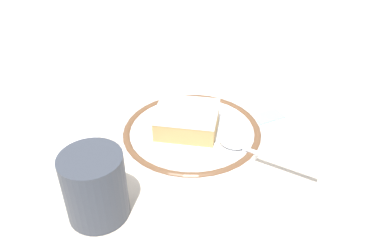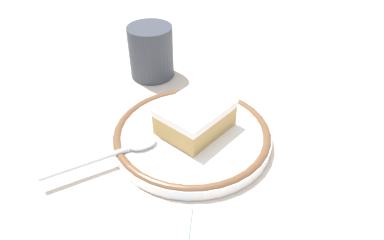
% 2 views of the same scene
% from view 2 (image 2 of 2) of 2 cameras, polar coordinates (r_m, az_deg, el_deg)
% --- Properties ---
extents(ground_plane, '(2.40, 2.40, 0.00)m').
position_cam_2_polar(ground_plane, '(0.52, 0.39, -0.61)').
color(ground_plane, '#B7B2A8').
extents(placemat, '(0.49, 0.42, 0.00)m').
position_cam_2_polar(placemat, '(0.52, 0.39, -0.54)').
color(placemat, beige).
rests_on(placemat, ground_plane).
extents(plate, '(0.22, 0.22, 0.02)m').
position_cam_2_polar(plate, '(0.49, 0.00, -2.36)').
color(plate, white).
rests_on(plate, placemat).
extents(cake_slice, '(0.11, 0.09, 0.04)m').
position_cam_2_polar(cake_slice, '(0.48, 0.51, 0.53)').
color(cake_slice, tan).
rests_on(cake_slice, plate).
extents(spoon, '(0.13, 0.10, 0.01)m').
position_cam_2_polar(spoon, '(0.46, -11.14, -4.82)').
color(spoon, silver).
rests_on(spoon, plate).
extents(cup, '(0.08, 0.08, 0.09)m').
position_cam_2_polar(cup, '(0.62, -6.54, 10.38)').
color(cup, '#383D47').
rests_on(cup, placemat).
extents(napkin, '(0.13, 0.14, 0.00)m').
position_cam_2_polar(napkin, '(0.64, 9.06, 7.00)').
color(napkin, white).
rests_on(napkin, placemat).
extents(sugar_packet, '(0.06, 0.05, 0.01)m').
position_cam_2_polar(sugar_packet, '(0.39, -2.53, -16.39)').
color(sugar_packet, '#8CB2E0').
rests_on(sugar_packet, placemat).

